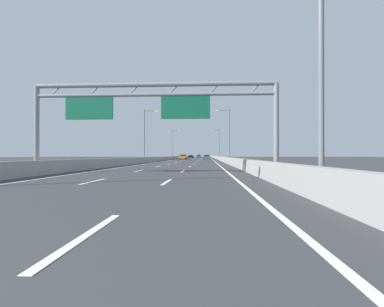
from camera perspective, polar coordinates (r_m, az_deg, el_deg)
name	(u,v)px	position (r m, az deg, el deg)	size (l,w,h in m)	color
ground_plane	(197,159)	(100.94, 0.98, -1.07)	(260.00, 260.00, 0.00)	#38383A
lane_dash_left_1	(93,181)	(14.52, -19.37, -5.36)	(0.16, 3.00, 0.01)	white
lane_dash_left_2	(139,171)	(23.07, -10.79, -3.50)	(0.16, 3.00, 0.01)	white
lane_dash_left_3	(158,166)	(31.87, -6.90, -2.63)	(0.16, 3.00, 0.01)	white
lane_dash_left_4	(169,164)	(40.76, -4.70, -2.13)	(0.16, 3.00, 0.01)	white
lane_dash_left_5	(176,162)	(49.69, -3.29, -1.81)	(0.16, 3.00, 0.01)	white
lane_dash_left_6	(181,161)	(58.64, -2.31, -1.59)	(0.16, 3.00, 0.01)	white
lane_dash_left_7	(184,160)	(67.60, -1.59, -1.42)	(0.16, 3.00, 0.01)	white
lane_dash_left_8	(187,160)	(76.57, -1.04, -1.29)	(0.16, 3.00, 0.01)	white
lane_dash_left_9	(189,159)	(85.55, -0.61, -1.19)	(0.16, 3.00, 0.01)	white
lane_dash_left_10	(191,159)	(94.53, -0.26, -1.11)	(0.16, 3.00, 0.01)	white
lane_dash_left_11	(192,159)	(103.52, 0.03, -1.05)	(0.16, 3.00, 0.01)	white
lane_dash_left_12	(193,158)	(112.51, 0.28, -0.99)	(0.16, 3.00, 0.01)	white
lane_dash_left_13	(194,158)	(121.50, 0.49, -0.94)	(0.16, 3.00, 0.01)	white
lane_dash_left_14	(195,158)	(130.49, 0.67, -0.90)	(0.16, 3.00, 0.01)	white
lane_dash_left_15	(196,158)	(139.48, 0.82, -0.86)	(0.16, 3.00, 0.01)	white
lane_dash_left_16	(197,158)	(148.47, 0.96, -0.83)	(0.16, 3.00, 0.01)	white
lane_dash_left_17	(197,157)	(157.47, 1.08, -0.80)	(0.16, 3.00, 0.01)	white
lane_dash_right_0	(86,236)	(4.94, -20.73, -15.29)	(0.16, 3.00, 0.01)	white
lane_dash_right_1	(167,182)	(13.56, -5.10, -5.73)	(0.16, 3.00, 0.01)	white
lane_dash_right_2	(183,171)	(22.48, -1.82, -3.59)	(0.16, 3.00, 0.01)	white
lane_dash_right_3	(190,167)	(31.45, -0.42, -2.66)	(0.16, 3.00, 0.01)	white
lane_dash_right_4	(194,164)	(40.43, 0.36, -2.15)	(0.16, 3.00, 0.01)	white
lane_dash_right_5	(196,162)	(49.42, 0.86, -1.82)	(0.16, 3.00, 0.01)	white
lane_dash_right_6	(198,161)	(58.41, 1.21, -1.59)	(0.16, 3.00, 0.01)	white
lane_dash_right_7	(199,160)	(67.40, 1.46, -1.42)	(0.16, 3.00, 0.01)	white
lane_dash_right_8	(200,160)	(76.40, 1.65, -1.30)	(0.16, 3.00, 0.01)	white
lane_dash_right_9	(201,159)	(85.40, 1.80, -1.20)	(0.16, 3.00, 0.01)	white
lane_dash_right_10	(201,159)	(94.39, 1.93, -1.11)	(0.16, 3.00, 0.01)	white
lane_dash_right_11	(202,159)	(103.39, 2.03, -1.05)	(0.16, 3.00, 0.01)	white
lane_dash_right_12	(202,158)	(112.39, 2.11, -0.99)	(0.16, 3.00, 0.01)	white
lane_dash_right_13	(203,158)	(121.39, 2.19, -0.94)	(0.16, 3.00, 0.01)	white
lane_dash_right_14	(203,158)	(130.38, 2.25, -0.90)	(0.16, 3.00, 0.01)	white
lane_dash_right_15	(203,158)	(139.38, 2.30, -0.86)	(0.16, 3.00, 0.01)	white
lane_dash_right_16	(204,158)	(148.38, 2.35, -0.83)	(0.16, 3.00, 0.01)	white
lane_dash_right_17	(204,157)	(157.38, 2.39, -0.80)	(0.16, 3.00, 0.01)	white
edge_line_left	(179,159)	(89.33, -2.67, -1.16)	(0.16, 176.00, 0.01)	white
edge_line_right	(212,159)	(88.89, 4.08, -1.16)	(0.16, 176.00, 0.01)	white
barrier_left	(180,157)	(111.38, -2.38, -0.75)	(0.45, 220.00, 0.95)	#9E9E99
barrier_right	(215,157)	(110.91, 4.73, -0.76)	(0.45, 220.00, 0.95)	#9E9E99
sign_gantry	(150,104)	(20.10, -8.53, 9.87)	(17.20, 0.36, 6.36)	gray
streetlamp_right_near	(314,38)	(11.46, 23.53, 20.75)	(2.58, 0.28, 9.50)	slate
streetlamp_left_mid	(146,133)	(51.86, -9.40, 4.22)	(2.58, 0.28, 9.50)	slate
streetlamp_right_mid	(228,132)	(50.78, 7.33, 4.31)	(2.58, 0.28, 9.50)	slate
streetlamp_left_far	(173,143)	(91.71, -3.92, 2.23)	(2.58, 0.28, 9.50)	slate
streetlamp_right_far	(219,142)	(91.10, 5.45, 2.25)	(2.58, 0.28, 9.50)	slate
blue_car	(199,156)	(133.78, 1.40, -0.56)	(1.88, 4.46, 1.54)	#2347AD
silver_car	(184,157)	(91.23, -1.64, -0.67)	(1.81, 4.41, 1.47)	#A8ADB2
black_car	(191,156)	(122.73, -0.22, -0.60)	(1.75, 4.21, 1.39)	black
yellow_car	(207,156)	(138.73, 3.09, -0.56)	(1.90, 4.28, 1.41)	yellow
orange_car	(183,157)	(82.63, -1.88, -0.72)	(1.75, 4.61, 1.42)	orange
green_car	(207,157)	(89.02, 3.00, -0.70)	(1.90, 4.42, 1.38)	#1E7A38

